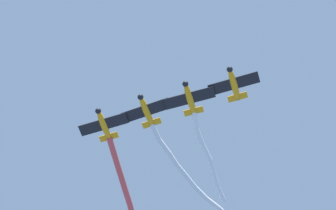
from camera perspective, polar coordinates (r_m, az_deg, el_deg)
name	(u,v)px	position (r m, az deg, el deg)	size (l,w,h in m)	color
airplane_lead	(104,124)	(89.89, -6.26, -1.87)	(7.59, 5.91, 1.93)	orange
smoke_trail_lead	(124,190)	(94.79, -4.24, -8.18)	(10.70, 15.86, 2.40)	#DB4C4C
airplane_left_wing	(146,110)	(88.72, -2.13, -0.53)	(7.66, 5.94, 1.93)	orange
smoke_trail_left_wing	(199,186)	(96.66, 2.98, -7.85)	(5.30, 27.84, 3.55)	white
airplane_right_wing	(190,98)	(87.52, 2.11, 0.69)	(7.54, 5.89, 1.93)	orange
smoke_trail_right_wing	(209,160)	(93.47, 3.96, -5.30)	(8.98, 16.43, 2.93)	white
airplane_slot	(234,84)	(87.39, 6.39, 2.08)	(7.57, 5.91, 1.93)	orange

